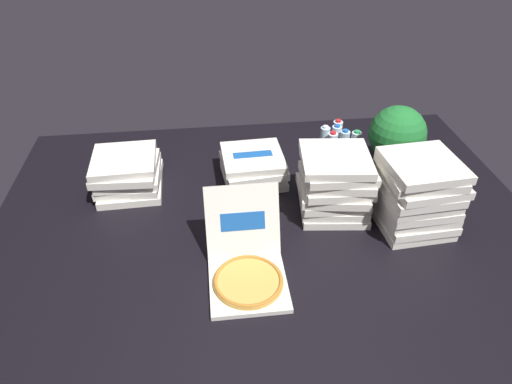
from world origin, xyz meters
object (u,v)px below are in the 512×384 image
pizza_stack_left_near (253,167)px  water_bottle_0 (344,143)px  water_bottle_1 (324,139)px  water_bottle_3 (337,133)px  pizza_stack_right_far (335,184)px  water_bottle_2 (336,138)px  water_bottle_5 (355,144)px  pizza_stack_left_far (417,194)px  open_pizza_box (247,265)px  pizza_stack_right_near (128,174)px  potted_plant (397,137)px  water_bottle_4 (332,145)px

pizza_stack_left_near → water_bottle_0: size_ratio=2.18×
water_bottle_1 → water_bottle_3: 0.14m
pizza_stack_left_near → pizza_stack_right_far: 0.58m
water_bottle_2 → water_bottle_5: same height
pizza_stack_left_near → water_bottle_5: water_bottle_5 is taller
pizza_stack_right_far → pizza_stack_left_far: bearing=-23.8°
open_pizza_box → pizza_stack_left_near: (0.13, 0.86, 0.02)m
pizza_stack_right_near → potted_plant: (1.74, 0.01, 0.14)m
pizza_stack_left_near → water_bottle_1: size_ratio=2.18×
open_pizza_box → water_bottle_5: bearing=50.4°
water_bottle_3 → water_bottle_4: same height
potted_plant → water_bottle_0: bearing=138.1°
water_bottle_3 → water_bottle_0: bearing=-86.1°
pizza_stack_right_near → water_bottle_4: pizza_stack_right_near is taller
open_pizza_box → water_bottle_5: 1.38m
water_bottle_4 → water_bottle_5: same height
water_bottle_2 → potted_plant: size_ratio=0.43×
open_pizza_box → water_bottle_2: 1.39m
water_bottle_1 → water_bottle_4: (0.03, -0.09, 0.00)m
open_pizza_box → potted_plant: 1.38m
water_bottle_3 → water_bottle_5: size_ratio=1.00×
pizza_stack_right_far → open_pizza_box: bearing=-139.7°
water_bottle_4 → potted_plant: size_ratio=0.43×
pizza_stack_right_near → water_bottle_1: pizza_stack_right_near is taller
open_pizza_box → water_bottle_1: (0.68, 1.16, 0.02)m
pizza_stack_right_near → pizza_stack_left_near: bearing=1.3°
pizza_stack_left_far → water_bottle_3: size_ratio=2.14×
water_bottle_2 → pizza_stack_left_near: bearing=-154.2°
open_pizza_box → water_bottle_3: bearing=57.4°
pizza_stack_right_near → water_bottle_5: 1.56m
water_bottle_0 → water_bottle_3: size_ratio=1.00×
water_bottle_1 → water_bottle_5: size_ratio=1.00×
water_bottle_5 → potted_plant: 0.33m
pizza_stack_right_far → water_bottle_4: pizza_stack_right_far is taller
water_bottle_1 → water_bottle_5: bearing=-25.3°
water_bottle_0 → pizza_stack_right_far: bearing=-111.2°
water_bottle_4 → potted_plant: 0.45m
water_bottle_1 → water_bottle_2: bearing=4.1°
pizza_stack_left_far → water_bottle_5: 0.78m
pizza_stack_right_far → potted_plant: size_ratio=0.97×
pizza_stack_right_near → water_bottle_3: bearing=15.3°
pizza_stack_right_near → water_bottle_0: (1.47, 0.25, -0.02)m
pizza_stack_right_far → water_bottle_0: 0.66m
potted_plant → open_pizza_box: bearing=-141.6°
pizza_stack_right_far → water_bottle_3: pizza_stack_right_far is taller
pizza_stack_left_far → potted_plant: size_ratio=0.93×
pizza_stack_left_far → water_bottle_3: bearing=101.6°
pizza_stack_left_near → potted_plant: potted_plant is taller
pizza_stack_left_far → pizza_stack_right_far: size_ratio=0.96×
pizza_stack_right_near → water_bottle_0: size_ratio=2.07×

